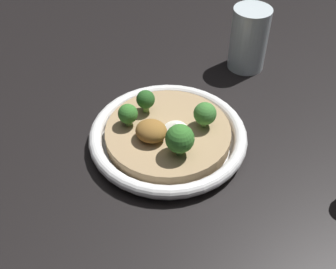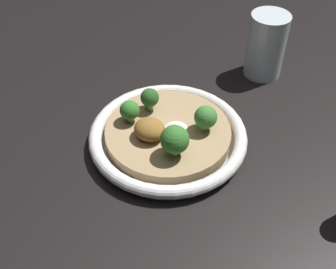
{
  "view_description": "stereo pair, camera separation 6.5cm",
  "coord_description": "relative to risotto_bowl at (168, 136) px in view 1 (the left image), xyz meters",
  "views": [
    {
      "loc": [
        0.17,
        -0.44,
        0.47
      ],
      "look_at": [
        0.0,
        0.0,
        0.02
      ],
      "focal_mm": 45.0,
      "sensor_mm": 36.0,
      "label": 1
    },
    {
      "loc": [
        0.23,
        -0.41,
        0.47
      ],
      "look_at": [
        0.0,
        0.0,
        0.02
      ],
      "focal_mm": 45.0,
      "sensor_mm": 36.0,
      "label": 2
    }
  ],
  "objects": [
    {
      "name": "broccoli_front",
      "position": [
        0.03,
        -0.04,
        0.04
      ],
      "size": [
        0.04,
        0.04,
        0.05
      ],
      "color": "#668E47",
      "rests_on": "risotto_bowl"
    },
    {
      "name": "risotto_bowl",
      "position": [
        0.0,
        0.0,
        0.0
      ],
      "size": [
        0.24,
        0.24,
        0.03
      ],
      "color": "white",
      "rests_on": "ground_plane"
    },
    {
      "name": "drinking_glass",
      "position": [
        0.06,
        0.25,
        0.04
      ],
      "size": [
        0.07,
        0.07,
        0.12
      ],
      "color": "silver",
      "rests_on": "ground_plane"
    },
    {
      "name": "broccoli_right",
      "position": [
        0.05,
        0.03,
        0.04
      ],
      "size": [
        0.03,
        0.03,
        0.04
      ],
      "color": "#84A856",
      "rests_on": "risotto_bowl"
    },
    {
      "name": "broccoli_left",
      "position": [
        -0.05,
        0.03,
        0.04
      ],
      "size": [
        0.03,
        0.03,
        0.04
      ],
      "color": "#759E4C",
      "rests_on": "risotto_bowl"
    },
    {
      "name": "ground_plane",
      "position": [
        0.0,
        0.0,
        -0.02
      ],
      "size": [
        6.0,
        6.0,
        0.0
      ],
      "primitive_type": "plane",
      "color": "black"
    },
    {
      "name": "broccoli_front_left",
      "position": [
        -0.06,
        -0.01,
        0.03
      ],
      "size": [
        0.03,
        0.03,
        0.04
      ],
      "color": "#668E47",
      "rests_on": "risotto_bowl"
    },
    {
      "name": "cheese_sprinkle",
      "position": [
        0.01,
        0.01,
        0.02
      ],
      "size": [
        0.04,
        0.04,
        0.01
      ],
      "color": "white",
      "rests_on": "risotto_bowl"
    },
    {
      "name": "crispy_onion_garnish",
      "position": [
        -0.02,
        -0.03,
        0.03
      ],
      "size": [
        0.05,
        0.04,
        0.03
      ],
      "color": "olive",
      "rests_on": "risotto_bowl"
    }
  ]
}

